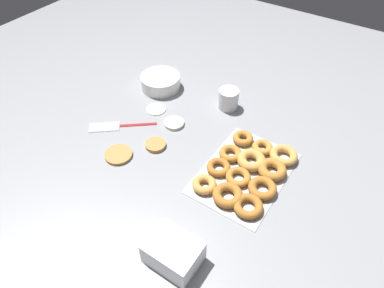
{
  "coord_description": "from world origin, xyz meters",
  "views": [
    {
      "loc": [
        -0.78,
        -0.63,
        0.99
      ],
      "look_at": [
        0.01,
        -0.1,
        0.04
      ],
      "focal_mm": 32.0,
      "sensor_mm": 36.0,
      "label": 1
    }
  ],
  "objects_px": {
    "paper_cup": "(228,99)",
    "batter_bowl": "(161,82)",
    "donut_tray": "(248,171)",
    "pancake_1": "(156,109)",
    "pancake_2": "(174,123)",
    "pancake_3": "(156,145)",
    "pancake_0": "(119,155)",
    "container_stack": "(173,253)",
    "spatula": "(112,126)"
  },
  "relations": [
    {
      "from": "donut_tray",
      "to": "batter_bowl",
      "type": "relative_size",
      "value": 2.19
    },
    {
      "from": "donut_tray",
      "to": "batter_bowl",
      "type": "distance_m",
      "value": 0.66
    },
    {
      "from": "pancake_1",
      "to": "batter_bowl",
      "type": "relative_size",
      "value": 0.46
    },
    {
      "from": "pancake_2",
      "to": "paper_cup",
      "type": "relative_size",
      "value": 0.94
    },
    {
      "from": "pancake_0",
      "to": "pancake_3",
      "type": "distance_m",
      "value": 0.15
    },
    {
      "from": "pancake_3",
      "to": "spatula",
      "type": "height_order",
      "value": "pancake_3"
    },
    {
      "from": "pancake_2",
      "to": "paper_cup",
      "type": "bearing_deg",
      "value": -29.59
    },
    {
      "from": "pancake_1",
      "to": "pancake_3",
      "type": "height_order",
      "value": "pancake_3"
    },
    {
      "from": "batter_bowl",
      "to": "spatula",
      "type": "bearing_deg",
      "value": 179.66
    },
    {
      "from": "pancake_0",
      "to": "pancake_3",
      "type": "bearing_deg",
      "value": -35.87
    },
    {
      "from": "paper_cup",
      "to": "donut_tray",
      "type": "bearing_deg",
      "value": -140.1
    },
    {
      "from": "container_stack",
      "to": "paper_cup",
      "type": "bearing_deg",
      "value": 17.22
    },
    {
      "from": "pancake_1",
      "to": "spatula",
      "type": "distance_m",
      "value": 0.22
    },
    {
      "from": "donut_tray",
      "to": "container_stack",
      "type": "bearing_deg",
      "value": 175.82
    },
    {
      "from": "pancake_3",
      "to": "batter_bowl",
      "type": "xyz_separation_m",
      "value": [
        0.33,
        0.23,
        0.03
      ]
    },
    {
      "from": "container_stack",
      "to": "paper_cup",
      "type": "xyz_separation_m",
      "value": [
        0.74,
        0.23,
        0.0
      ]
    },
    {
      "from": "pancake_2",
      "to": "paper_cup",
      "type": "xyz_separation_m",
      "value": [
        0.24,
        -0.13,
        0.04
      ]
    },
    {
      "from": "pancake_0",
      "to": "paper_cup",
      "type": "bearing_deg",
      "value": -22.23
    },
    {
      "from": "batter_bowl",
      "to": "paper_cup",
      "type": "distance_m",
      "value": 0.35
    },
    {
      "from": "pancake_2",
      "to": "donut_tray",
      "type": "distance_m",
      "value": 0.4
    },
    {
      "from": "spatula",
      "to": "pancake_2",
      "type": "bearing_deg",
      "value": 177.6
    },
    {
      "from": "pancake_3",
      "to": "paper_cup",
      "type": "bearing_deg",
      "value": -17.12
    },
    {
      "from": "pancake_1",
      "to": "donut_tray",
      "type": "relative_size",
      "value": 0.21
    },
    {
      "from": "container_stack",
      "to": "paper_cup",
      "type": "distance_m",
      "value": 0.77
    },
    {
      "from": "paper_cup",
      "to": "spatula",
      "type": "bearing_deg",
      "value": 138.59
    },
    {
      "from": "batter_bowl",
      "to": "paper_cup",
      "type": "relative_size",
      "value": 2.07
    },
    {
      "from": "pancake_2",
      "to": "batter_bowl",
      "type": "xyz_separation_m",
      "value": [
        0.19,
        0.21,
        0.03
      ]
    },
    {
      "from": "pancake_0",
      "to": "container_stack",
      "type": "relative_size",
      "value": 0.69
    },
    {
      "from": "pancake_1",
      "to": "pancake_2",
      "type": "height_order",
      "value": "pancake_2"
    },
    {
      "from": "paper_cup",
      "to": "spatula",
      "type": "distance_m",
      "value": 0.53
    },
    {
      "from": "donut_tray",
      "to": "spatula",
      "type": "height_order",
      "value": "donut_tray"
    },
    {
      "from": "pancake_1",
      "to": "paper_cup",
      "type": "bearing_deg",
      "value": -52.78
    },
    {
      "from": "spatula",
      "to": "pancake_0",
      "type": "bearing_deg",
      "value": 102.63
    },
    {
      "from": "paper_cup",
      "to": "batter_bowl",
      "type": "bearing_deg",
      "value": 98.11
    },
    {
      "from": "batter_bowl",
      "to": "container_stack",
      "type": "xyz_separation_m",
      "value": [
        -0.69,
        -0.58,
        0.01
      ]
    },
    {
      "from": "pancake_0",
      "to": "pancake_3",
      "type": "xyz_separation_m",
      "value": [
        0.12,
        -0.09,
        0.0
      ]
    },
    {
      "from": "batter_bowl",
      "to": "container_stack",
      "type": "relative_size",
      "value": 1.2
    },
    {
      "from": "pancake_1",
      "to": "spatula",
      "type": "bearing_deg",
      "value": 156.0
    },
    {
      "from": "pancake_2",
      "to": "pancake_3",
      "type": "xyz_separation_m",
      "value": [
        -0.15,
        -0.02,
        0.0
      ]
    },
    {
      "from": "pancake_3",
      "to": "container_stack",
      "type": "height_order",
      "value": "container_stack"
    },
    {
      "from": "paper_cup",
      "to": "spatula",
      "type": "xyz_separation_m",
      "value": [
        -0.4,
        0.35,
        -0.04
      ]
    },
    {
      "from": "pancake_2",
      "to": "pancake_3",
      "type": "distance_m",
      "value": 0.15
    },
    {
      "from": "pancake_1",
      "to": "donut_tray",
      "type": "height_order",
      "value": "donut_tray"
    },
    {
      "from": "pancake_2",
      "to": "paper_cup",
      "type": "distance_m",
      "value": 0.27
    },
    {
      "from": "pancake_1",
      "to": "donut_tray",
      "type": "bearing_deg",
      "value": -102.26
    },
    {
      "from": "batter_bowl",
      "to": "paper_cup",
      "type": "xyz_separation_m",
      "value": [
        0.05,
        -0.35,
        0.01
      ]
    },
    {
      "from": "pancake_1",
      "to": "batter_bowl",
      "type": "xyz_separation_m",
      "value": [
        0.15,
        0.09,
        0.03
      ]
    },
    {
      "from": "pancake_1",
      "to": "pancake_3",
      "type": "bearing_deg",
      "value": -142.51
    },
    {
      "from": "pancake_3",
      "to": "pancake_0",
      "type": "bearing_deg",
      "value": 144.13
    },
    {
      "from": "pancake_1",
      "to": "paper_cup",
      "type": "height_order",
      "value": "paper_cup"
    }
  ]
}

